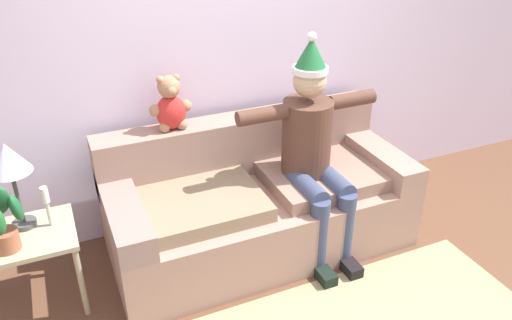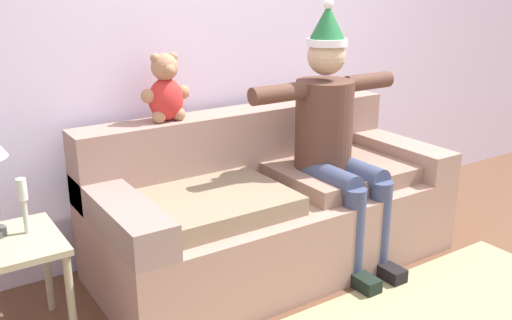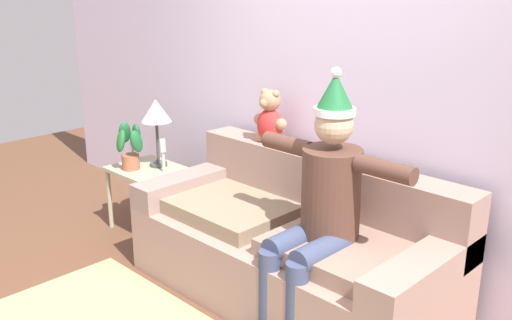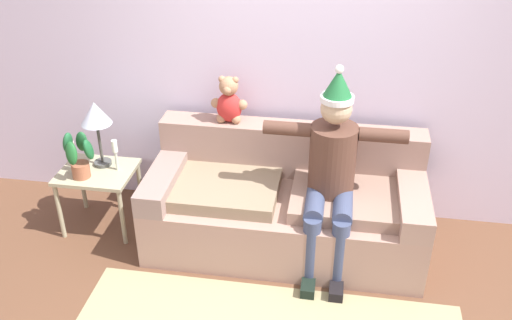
{
  "view_description": "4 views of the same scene",
  "coord_description": "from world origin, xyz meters",
  "views": [
    {
      "loc": [
        -1.22,
        -1.77,
        2.31
      ],
      "look_at": [
        -0.11,
        0.77,
        0.82
      ],
      "focal_mm": 35.28,
      "sensor_mm": 36.0,
      "label": 1
    },
    {
      "loc": [
        -1.79,
        -1.56,
        1.65
      ],
      "look_at": [
        -0.23,
        0.8,
        0.73
      ],
      "focal_mm": 39.77,
      "sensor_mm": 36.0,
      "label": 2
    },
    {
      "loc": [
        2.19,
        -1.57,
        1.99
      ],
      "look_at": [
        -0.26,
        0.92,
        0.88
      ],
      "focal_mm": 40.54,
      "sensor_mm": 36.0,
      "label": 3
    },
    {
      "loc": [
        0.35,
        -2.67,
        2.86
      ],
      "look_at": [
        -0.23,
        0.95,
        0.75
      ],
      "focal_mm": 39.81,
      "sensor_mm": 36.0,
      "label": 4
    }
  ],
  "objects": [
    {
      "name": "back_wall",
      "position": [
        0.0,
        1.55,
        1.35
      ],
      "size": [
        7.0,
        0.1,
        2.7
      ],
      "primitive_type": "cube",
      "color": "silver",
      "rests_on": "ground_plane"
    },
    {
      "name": "couch",
      "position": [
        0.0,
        1.0,
        0.34
      ],
      "size": [
        2.1,
        0.95,
        0.88
      ],
      "color": "#A27C6D",
      "rests_on": "ground_plane"
    },
    {
      "name": "person_seated",
      "position": [
        0.34,
        0.83,
        0.78
      ],
      "size": [
        1.02,
        0.77,
        1.54
      ],
      "color": "brown",
      "rests_on": "ground_plane"
    },
    {
      "name": "teddy_bear",
      "position": [
        -0.5,
        1.3,
        1.05
      ],
      "size": [
        0.29,
        0.17,
        0.38
      ],
      "color": "red",
      "rests_on": "couch"
    },
    {
      "name": "side_table",
      "position": [
        -1.52,
        0.96,
        0.45
      ],
      "size": [
        0.58,
        0.49,
        0.53
      ],
      "color": "tan",
      "rests_on": "ground_plane"
    },
    {
      "name": "table_lamp",
      "position": [
        -1.5,
        1.05,
        0.96
      ],
      "size": [
        0.24,
        0.24,
        0.55
      ],
      "color": "#474A48",
      "rests_on": "side_table"
    },
    {
      "name": "potted_plant",
      "position": [
        -1.59,
        0.85,
        0.72
      ],
      "size": [
        0.26,
        0.24,
        0.39
      ],
      "color": "#A05B3F",
      "rests_on": "side_table"
    },
    {
      "name": "candle_tall",
      "position": [
        -1.68,
        0.94,
        0.69
      ],
      "size": [
        0.04,
        0.04,
        0.25
      ],
      "color": "beige",
      "rests_on": "side_table"
    },
    {
      "name": "candle_short",
      "position": [
        -1.36,
        1.0,
        0.7
      ],
      "size": [
        0.04,
        0.04,
        0.26
      ],
      "color": "beige",
      "rests_on": "side_table"
    }
  ]
}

